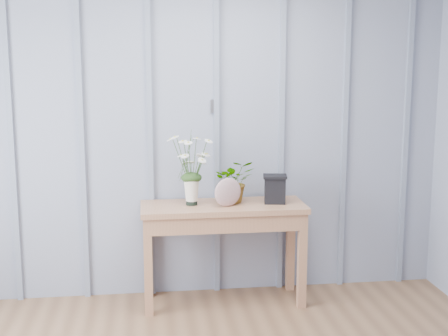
{
  "coord_description": "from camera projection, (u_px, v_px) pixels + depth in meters",
  "views": [
    {
      "loc": [
        -0.3,
        -2.4,
        1.82
      ],
      "look_at": [
        0.27,
        1.94,
        1.03
      ],
      "focal_mm": 50.0,
      "sensor_mm": 36.0,
      "label": 1
    }
  ],
  "objects": [
    {
      "name": "room_shell",
      "position": [
        199.0,
        23.0,
        3.25
      ],
      "size": [
        4.0,
        4.5,
        2.5
      ],
      "color": "#8D95AC",
      "rests_on": "ground"
    },
    {
      "name": "sideboard",
      "position": [
        223.0,
        220.0,
        4.58
      ],
      "size": [
        1.2,
        0.45,
        0.75
      ],
      "color": "#A36E4E",
      "rests_on": "ground"
    },
    {
      "name": "daisy_vase",
      "position": [
        191.0,
        161.0,
        4.48
      ],
      "size": [
        0.37,
        0.28,
        0.53
      ],
      "color": "black",
      "rests_on": "sideboard"
    },
    {
      "name": "spider_plant",
      "position": [
        234.0,
        181.0,
        4.6
      ],
      "size": [
        0.3,
        0.26,
        0.32
      ],
      "primitive_type": "imported",
      "rotation": [
        0.0,
        0.0,
        0.04
      ],
      "color": "#1E3B16",
      "rests_on": "sideboard"
    },
    {
      "name": "felt_disc_vessel",
      "position": [
        228.0,
        192.0,
        4.48
      ],
      "size": [
        0.22,
        0.13,
        0.21
      ],
      "primitive_type": "ellipsoid",
      "rotation": [
        0.0,
        0.0,
        0.34
      ],
      "color": "#89485C",
      "rests_on": "sideboard"
    },
    {
      "name": "carved_box",
      "position": [
        275.0,
        189.0,
        4.58
      ],
      "size": [
        0.19,
        0.16,
        0.21
      ],
      "color": "black",
      "rests_on": "sideboard"
    }
  ]
}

